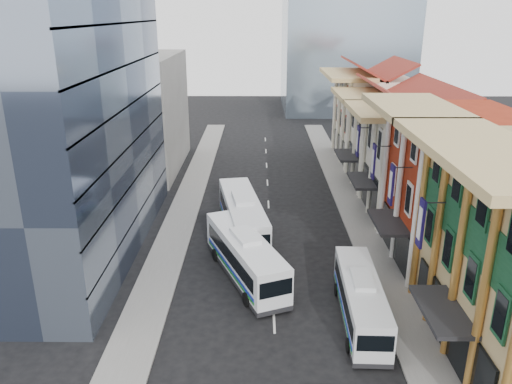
{
  "coord_description": "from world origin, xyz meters",
  "views": [
    {
      "loc": [
        -1.0,
        -19.15,
        18.76
      ],
      "look_at": [
        -1.23,
        19.12,
        4.93
      ],
      "focal_mm": 35.0,
      "sensor_mm": 36.0,
      "label": 1
    }
  ],
  "objects_px": {
    "office_tower": "(45,65)",
    "bus_left_near": "(245,256)",
    "bus_right": "(361,299)",
    "bus_left_far": "(243,216)"
  },
  "relations": [
    {
      "from": "office_tower",
      "to": "bus_left_near",
      "type": "xyz_separation_m",
      "value": [
        15.0,
        -5.13,
        -13.19
      ]
    },
    {
      "from": "bus_left_near",
      "to": "bus_right",
      "type": "distance_m",
      "value": 9.3
    },
    {
      "from": "office_tower",
      "to": "bus_left_far",
      "type": "height_order",
      "value": "office_tower"
    },
    {
      "from": "office_tower",
      "to": "bus_right",
      "type": "height_order",
      "value": "office_tower"
    },
    {
      "from": "office_tower",
      "to": "bus_right",
      "type": "distance_m",
      "value": 28.26
    },
    {
      "from": "bus_left_near",
      "to": "office_tower",
      "type": "bearing_deg",
      "value": 139.11
    },
    {
      "from": "office_tower",
      "to": "bus_left_far",
      "type": "distance_m",
      "value": 19.67
    },
    {
      "from": "bus_left_far",
      "to": "bus_left_near",
      "type": "bearing_deg",
      "value": -96.86
    },
    {
      "from": "bus_left_near",
      "to": "bus_left_far",
      "type": "relative_size",
      "value": 0.92
    },
    {
      "from": "office_tower",
      "to": "bus_right",
      "type": "bearing_deg",
      "value": -25.26
    }
  ]
}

